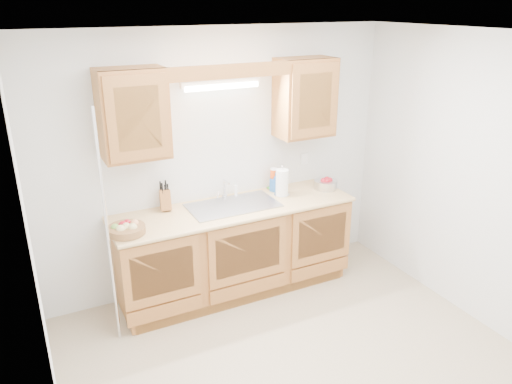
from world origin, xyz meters
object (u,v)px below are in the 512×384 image
knife_block (165,199)px  paper_towel (282,183)px  fruit_basket (126,229)px  apple_bowl (326,184)px

knife_block → paper_towel: 1.14m
paper_towel → fruit_basket: bearing=-173.5°
paper_towel → knife_block: bearing=171.5°
fruit_basket → apple_bowl: apple_bowl is taller
fruit_basket → paper_towel: bearing=6.5°
fruit_basket → knife_block: (0.44, 0.35, 0.06)m
fruit_basket → apple_bowl: bearing=3.9°
knife_block → apple_bowl: (1.62, -0.21, -0.05)m
paper_towel → apple_bowl: 0.50m
fruit_basket → apple_bowl: (2.06, 0.14, 0.01)m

